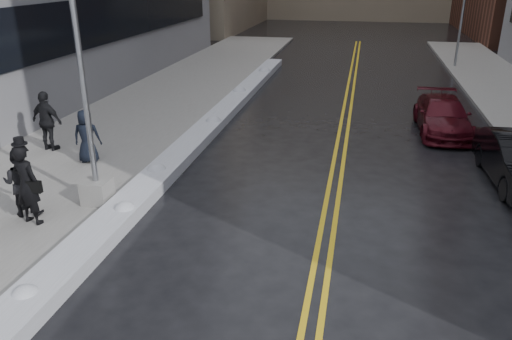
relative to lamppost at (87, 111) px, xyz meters
The scene contains 12 objects.
ground 4.62m from the lamppost, 31.22° to the right, with size 160.00×160.00×0.00m, color black.
sidewalk_west 8.72m from the lamppost, 107.03° to the left, with size 5.50×50.00×0.15m, color gray.
lane_line_left 10.12m from the lamppost, 54.77° to the left, with size 0.12×50.00×0.01m, color gold.
lane_line_right 10.29m from the lamppost, 53.36° to the left, with size 0.12×50.00×0.01m, color gold.
snow_ridge 6.50m from the lamppost, 81.94° to the left, with size 0.90×30.00×0.34m, color silver.
lamppost is the anchor object (origin of this frame).
traffic_signal 24.98m from the lamppost, 61.79° to the left, with size 0.16×0.20×6.00m.
pedestrian_fedora 2.15m from the lamppost, 126.29° to the right, with size 0.70×0.46×1.92m, color black.
pedestrian_b 2.28m from the lamppost, 144.65° to the right, with size 0.81×0.63×1.67m, color black.
pedestrian_c 3.44m from the lamppost, 123.03° to the left, with size 0.80×0.52×1.65m, color black.
pedestrian_d 4.99m from the lamppost, 136.33° to the left, with size 1.13×0.47×1.94m, color black.
car_maroon 12.72m from the lamppost, 42.06° to the left, with size 1.78×4.37×1.27m, color #3F0A12.
Camera 1 is at (3.00, -8.37, 5.68)m, focal length 35.00 mm.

